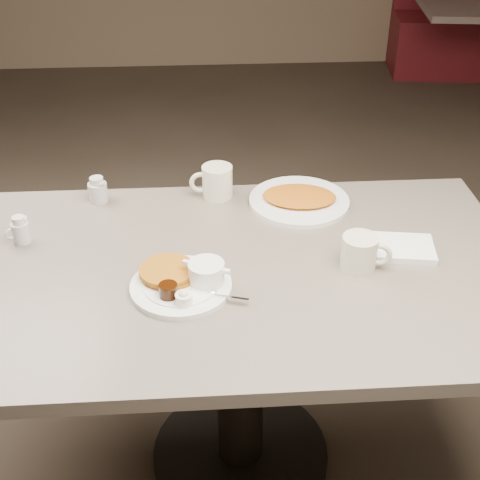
{
  "coord_description": "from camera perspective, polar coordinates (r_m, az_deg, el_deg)",
  "views": [
    {
      "loc": [
        -0.09,
        -1.39,
        1.73
      ],
      "look_at": [
        0.0,
        0.02,
        0.82
      ],
      "focal_mm": 48.82,
      "sensor_mm": 36.0,
      "label": 1
    }
  ],
  "objects": [
    {
      "name": "coffee_mug_far",
      "position": [
        2.01,
        -2.1,
        5.12
      ],
      "size": [
        0.14,
        0.1,
        0.1
      ],
      "color": "white",
      "rests_on": "diner_table"
    },
    {
      "name": "creamer_right",
      "position": [
        2.03,
        -12.34,
        4.26
      ],
      "size": [
        0.08,
        0.08,
        0.08
      ],
      "color": "beige",
      "rests_on": "diner_table"
    },
    {
      "name": "creamer_left",
      "position": [
        1.88,
        -18.64,
        0.78
      ],
      "size": [
        0.07,
        0.05,
        0.08
      ],
      "color": "silver",
      "rests_on": "diner_table"
    },
    {
      "name": "room",
      "position": [
        1.43,
        0.05,
        19.41
      ],
      "size": [
        7.04,
        8.04,
        2.84
      ],
      "color": "#4C3F33",
      "rests_on": "ground"
    },
    {
      "name": "diner_table",
      "position": [
        1.81,
        0.04,
        -6.74
      ],
      "size": [
        1.5,
        0.9,
        0.75
      ],
      "color": "slate",
      "rests_on": "ground"
    },
    {
      "name": "hash_plate",
      "position": [
        1.99,
        5.19,
        3.55
      ],
      "size": [
        0.35,
        0.35,
        0.04
      ],
      "color": "white",
      "rests_on": "diner_table"
    },
    {
      "name": "coffee_mug_near",
      "position": [
        1.71,
        10.49,
        -1.03
      ],
      "size": [
        0.14,
        0.11,
        0.09
      ],
      "color": "silver",
      "rests_on": "diner_table"
    },
    {
      "name": "main_plate",
      "position": [
        1.63,
        -4.93,
        -3.52
      ],
      "size": [
        0.34,
        0.34,
        0.07
      ],
      "color": "white",
      "rests_on": "diner_table"
    },
    {
      "name": "napkin",
      "position": [
        1.82,
        14.08,
        -0.68
      ],
      "size": [
        0.18,
        0.15,
        0.02
      ],
      "color": "white",
      "rests_on": "diner_table"
    }
  ]
}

